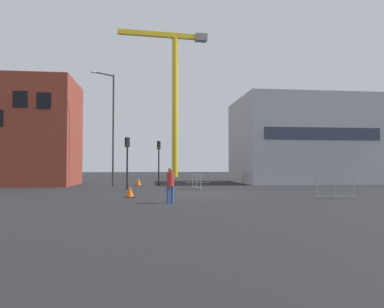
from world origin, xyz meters
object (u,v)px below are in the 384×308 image
(construction_crane, at_px, (174,83))
(traffic_light_median, at_px, (127,154))
(streetlamp_tall, at_px, (111,121))
(traffic_cone_striped, at_px, (138,182))
(pedestrian_walking, at_px, (170,183))
(traffic_cone_orange, at_px, (130,192))
(traffic_light_crosswalk, at_px, (159,156))

(construction_crane, xyz_separation_m, traffic_light_median, (-5.20, -28.41, -11.84))
(construction_crane, bearing_deg, streetlamp_tall, -105.54)
(traffic_light_median, relative_size, traffic_cone_striped, 5.69)
(traffic_light_median, xyz_separation_m, pedestrian_walking, (2.57, -9.78, -1.60))
(construction_crane, xyz_separation_m, traffic_cone_striped, (-4.55, -23.18, -14.08))
(traffic_light_median, distance_m, traffic_cone_orange, 6.65)
(streetlamp_tall, xyz_separation_m, traffic_light_median, (1.60, -3.97, -2.86))
(streetlamp_tall, relative_size, traffic_light_median, 2.48)
(traffic_cone_orange, bearing_deg, streetlamp_tall, 101.94)
(construction_crane, height_order, traffic_cone_orange, construction_crane)
(pedestrian_walking, xyz_separation_m, traffic_cone_orange, (-2.01, 3.55, -0.67))
(construction_crane, height_order, traffic_light_median, construction_crane)
(traffic_light_crosswalk, xyz_separation_m, traffic_cone_striped, (-1.74, 0.46, -2.28))
(streetlamp_tall, height_order, traffic_light_median, streetlamp_tall)
(construction_crane, height_order, traffic_cone_striped, construction_crane)
(streetlamp_tall, relative_size, traffic_light_crosswalk, 2.42)
(streetlamp_tall, distance_m, traffic_light_median, 5.15)
(construction_crane, bearing_deg, traffic_light_crosswalk, -96.80)
(traffic_cone_orange, bearing_deg, traffic_light_crosswalk, 80.60)
(construction_crane, height_order, traffic_light_crosswalk, construction_crane)
(traffic_light_crosswalk, xyz_separation_m, traffic_cone_orange, (-1.82, -11.00, -2.32))
(construction_crane, xyz_separation_m, streetlamp_tall, (-6.80, -24.44, -8.98))
(pedestrian_walking, bearing_deg, streetlamp_tall, 106.87)
(streetlamp_tall, bearing_deg, construction_crane, 74.46)
(streetlamp_tall, xyz_separation_m, traffic_cone_striped, (2.24, 1.26, -5.10))
(traffic_light_crosswalk, distance_m, traffic_light_median, 5.34)
(traffic_light_median, distance_m, pedestrian_walking, 10.23)
(construction_crane, relative_size, traffic_cone_orange, 38.24)
(traffic_light_crosswalk, bearing_deg, streetlamp_tall, -168.53)
(pedestrian_walking, bearing_deg, traffic_light_crosswalk, 90.75)
(traffic_light_median, height_order, traffic_cone_orange, traffic_light_median)
(traffic_light_median, relative_size, pedestrian_walking, 2.31)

